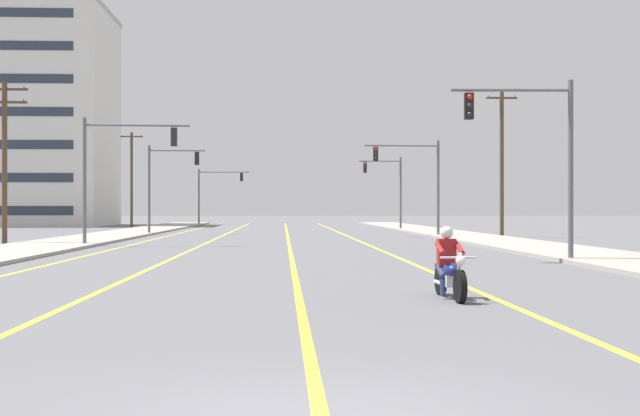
% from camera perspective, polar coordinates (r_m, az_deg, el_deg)
% --- Properties ---
extents(lane_stripe_center, '(0.16, 100.00, 0.01)m').
position_cam_1_polar(lane_stripe_center, '(51.96, -2.20, -2.03)').
color(lane_stripe_center, yellow).
rests_on(lane_stripe_center, ground).
extents(lane_stripe_left, '(0.16, 100.00, 0.01)m').
position_cam_1_polar(lane_stripe_left, '(52.11, -6.97, -2.03)').
color(lane_stripe_left, yellow).
rests_on(lane_stripe_left, ground).
extents(lane_stripe_right, '(0.16, 100.00, 0.01)m').
position_cam_1_polar(lane_stripe_right, '(52.14, 2.13, -2.03)').
color(lane_stripe_right, yellow).
rests_on(lane_stripe_right, ground).
extents(lane_stripe_far_left, '(0.16, 100.00, 0.01)m').
position_cam_1_polar(lane_stripe_far_left, '(52.50, -10.82, -2.01)').
color(lane_stripe_far_left, yellow).
rests_on(lane_stripe_far_left, ground).
extents(sidewalk_kerb_right, '(4.40, 110.00, 0.14)m').
position_cam_1_polar(sidewalk_kerb_right, '(48.35, 11.19, -2.10)').
color(sidewalk_kerb_right, '#9E998E').
rests_on(sidewalk_kerb_right, ground).
extents(sidewalk_kerb_left, '(4.40, 110.00, 0.14)m').
position_cam_1_polar(sidewalk_kerb_left, '(48.25, -15.84, -2.11)').
color(sidewalk_kerb_left, '#9E998E').
rests_on(sidewalk_kerb_left, ground).
extents(motorcycle_with_rider, '(0.70, 2.19, 1.46)m').
position_cam_1_polar(motorcycle_with_rider, '(17.08, 8.80, -4.17)').
color(motorcycle_with_rider, black).
rests_on(motorcycle_with_rider, ground).
extents(traffic_signal_near_right, '(4.18, 0.37, 6.20)m').
position_cam_1_polar(traffic_signal_near_right, '(29.46, 14.55, 4.32)').
color(traffic_signal_near_right, '#56565B').
rests_on(traffic_signal_near_right, ground).
extents(traffic_signal_near_left, '(5.11, 0.50, 6.20)m').
position_cam_1_polar(traffic_signal_near_left, '(41.66, -13.77, 3.12)').
color(traffic_signal_near_left, '#56565B').
rests_on(traffic_signal_near_left, ground).
extents(traffic_signal_mid_right, '(4.89, 0.57, 6.20)m').
position_cam_1_polar(traffic_signal_mid_right, '(54.10, 6.62, 2.38)').
color(traffic_signal_mid_right, '#56565B').
rests_on(traffic_signal_mid_right, ground).
extents(traffic_signal_mid_left, '(3.97, 0.37, 6.20)m').
position_cam_1_polar(traffic_signal_mid_left, '(59.07, -10.51, 2.12)').
color(traffic_signal_mid_left, '#56565B').
rests_on(traffic_signal_mid_left, ground).
extents(traffic_signal_far_right, '(3.65, 0.37, 6.20)m').
position_cam_1_polar(traffic_signal_far_right, '(71.38, 4.72, 1.73)').
color(traffic_signal_far_right, '#56565B').
rests_on(traffic_signal_far_right, ground).
extents(traffic_signal_far_left, '(5.65, 0.41, 6.20)m').
position_cam_1_polar(traffic_signal_far_left, '(93.32, -7.26, 1.40)').
color(traffic_signal_far_left, '#56565B').
rests_on(traffic_signal_far_left, ground).
extents(utility_pole_left_near, '(2.30, 0.26, 8.20)m').
position_cam_1_polar(utility_pole_left_near, '(44.85, -20.70, 3.36)').
color(utility_pole_left_near, '#4C3828').
rests_on(utility_pole_left_near, ground).
extents(utility_pole_right_far, '(1.98, 0.26, 9.27)m').
position_cam_1_polar(utility_pole_right_far, '(54.56, 12.28, 3.13)').
color(utility_pole_right_far, '#4C3828').
rests_on(utility_pole_right_far, ground).
extents(utility_pole_left_far, '(2.14, 0.26, 9.07)m').
position_cam_1_polar(utility_pole_left_far, '(81.64, -12.72, 2.02)').
color(utility_pole_left_far, '#4C3828').
rests_on(utility_pole_left_far, ground).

